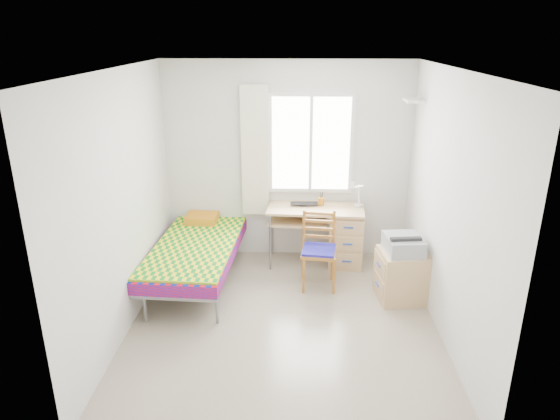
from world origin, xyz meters
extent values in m
plane|color=#BCAD93|center=(0.00, 0.00, 0.00)|extent=(3.50, 3.50, 0.00)
plane|color=white|center=(0.00, 0.00, 2.60)|extent=(3.50, 3.50, 0.00)
plane|color=silver|center=(0.00, 1.75, 1.30)|extent=(3.20, 0.00, 3.20)
plane|color=silver|center=(-1.60, 0.00, 1.30)|extent=(0.00, 3.50, 3.50)
plane|color=silver|center=(1.60, 0.00, 1.30)|extent=(0.00, 3.50, 3.50)
cube|color=white|center=(0.30, 1.73, 1.55)|extent=(1.10, 0.04, 1.30)
cube|color=white|center=(0.30, 1.72, 1.55)|extent=(1.00, 0.02, 1.20)
cube|color=white|center=(0.30, 1.72, 1.55)|extent=(0.04, 0.02, 1.20)
cube|color=beige|center=(-0.42, 1.68, 1.45)|extent=(0.35, 0.05, 1.70)
cube|color=white|center=(1.49, 1.40, 2.15)|extent=(0.20, 0.32, 0.03)
cube|color=gray|center=(-1.08, 0.85, 0.34)|extent=(1.02, 2.07, 0.06)
cube|color=red|center=(-1.08, 0.85, 0.42)|extent=(1.06, 2.09, 0.14)
cube|color=yellow|center=(-1.08, 0.83, 0.50)|extent=(1.03, 1.97, 0.03)
cube|color=tan|center=(-1.08, 1.83, 0.61)|extent=(0.97, 0.10, 0.56)
cube|color=orange|center=(-1.13, 1.56, 0.57)|extent=(0.42, 0.37, 0.10)
cylinder|color=gray|center=(-1.47, -0.05, 0.16)|extent=(0.04, 0.04, 0.32)
cylinder|color=gray|center=(-0.70, 1.76, 0.16)|extent=(0.04, 0.04, 0.32)
cube|color=tan|center=(0.37, 1.46, 0.76)|extent=(1.27, 0.65, 0.03)
cube|color=tan|center=(0.77, 1.46, 0.37)|extent=(0.47, 0.58, 0.74)
cube|color=tan|center=(0.15, 1.46, 0.60)|extent=(0.79, 0.58, 0.02)
cylinder|color=gray|center=(-0.20, 1.23, 0.37)|extent=(0.03, 0.03, 0.74)
cylinder|color=gray|center=(-0.20, 1.69, 0.37)|extent=(0.03, 0.03, 0.74)
cube|color=#9F5C1E|center=(0.40, 0.80, 0.45)|extent=(0.44, 0.44, 0.04)
cube|color=navy|center=(0.40, 0.80, 0.48)|extent=(0.42, 0.42, 0.04)
cube|color=#9F5C1E|center=(0.40, 0.97, 0.72)|extent=(0.36, 0.07, 0.40)
cylinder|color=#9F5C1E|center=(0.22, 0.62, 0.22)|extent=(0.03, 0.03, 0.45)
cylinder|color=#9F5C1E|center=(0.57, 0.97, 0.46)|extent=(0.04, 0.04, 0.91)
cube|color=tan|center=(1.34, 0.53, 0.29)|extent=(0.59, 0.54, 0.59)
cube|color=tan|center=(1.07, 0.53, 0.43)|extent=(0.06, 0.44, 0.21)
cube|color=tan|center=(1.07, 0.53, 0.18)|extent=(0.06, 0.44, 0.21)
cube|color=#A2A4AA|center=(1.32, 0.53, 0.68)|extent=(0.43, 0.48, 0.18)
cube|color=black|center=(1.32, 0.53, 0.77)|extent=(0.34, 0.39, 0.02)
imported|color=black|center=(0.22, 1.51, 0.79)|extent=(0.36, 0.24, 0.03)
cylinder|color=orange|center=(0.45, 1.58, 0.82)|extent=(0.10, 0.10, 0.10)
cylinder|color=white|center=(0.92, 1.52, 0.79)|extent=(0.10, 0.10, 0.03)
cylinder|color=white|center=(0.92, 1.52, 0.93)|extent=(0.02, 0.12, 0.27)
cylinder|color=white|center=(0.90, 1.44, 1.07)|extent=(0.13, 0.24, 0.11)
cone|color=white|center=(0.82, 1.34, 1.10)|extent=(0.14, 0.15, 0.13)
imported|color=gray|center=(0.14, 1.47, 0.59)|extent=(0.22, 0.26, 0.02)
camera|label=1|loc=(0.12, -4.61, 2.93)|focal=32.00mm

